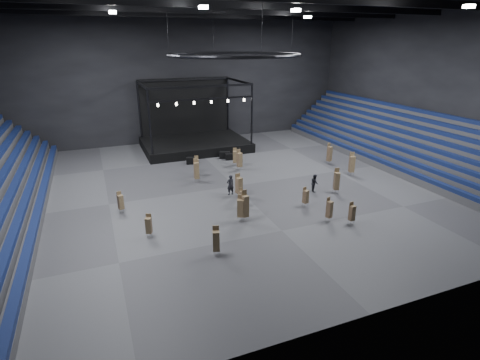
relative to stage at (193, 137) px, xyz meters
name	(u,v)px	position (x,y,z in m)	size (l,w,h in m)	color
floor	(235,186)	(0.00, -16.24, -1.45)	(50.00, 50.00, 0.00)	#454547
wall_back	(183,79)	(0.00, 4.76, 7.55)	(50.00, 0.20, 18.00)	black
wall_front	(394,159)	(0.00, -37.24, 7.55)	(50.00, 0.20, 18.00)	black
wall_right	(430,87)	(25.00, -16.24, 7.55)	(0.20, 42.00, 18.00)	black
bleachers_right	(407,148)	(22.94, -16.24, 0.28)	(7.20, 40.00, 6.40)	#454447
stage	(193,137)	(0.00, 0.00, 0.00)	(14.00, 10.00, 9.20)	black
truss_ring	(234,55)	(0.00, -16.24, 11.55)	(12.30, 12.30, 5.15)	black
roof_girders	(234,5)	(0.00, -16.24, 15.75)	(49.00, 30.35, 0.70)	black
floodlights	(252,9)	(0.00, -20.24, 15.15)	(28.60, 16.60, 0.25)	white
flight_case_left	(191,161)	(-2.25, -7.26, -1.03)	(1.25, 0.63, 0.83)	black
flight_case_mid	(230,157)	(2.76, -7.39, -1.05)	(1.20, 0.60, 0.80)	black
flight_case_right	(225,155)	(2.32, -6.58, -1.01)	(1.33, 0.66, 0.89)	black
chair_stack_0	(306,196)	(4.16, -23.36, -0.45)	(0.53, 0.53, 1.86)	silver
chair_stack_1	(329,153)	(13.38, -13.56, -0.10)	(0.61, 0.61, 2.64)	silver
chair_stack_2	(121,202)	(-11.55, -18.50, -0.41)	(0.55, 0.55, 1.96)	silver
chair_stack_3	(245,206)	(-2.05, -24.01, -0.06)	(0.54, 0.54, 2.73)	silver
chair_stack_4	(235,156)	(2.48, -9.83, -0.31)	(0.58, 0.58, 2.17)	silver
chair_stack_5	(239,185)	(-0.68, -19.13, -0.18)	(0.65, 0.65, 2.38)	silver
chair_stack_6	(239,159)	(2.37, -11.62, -0.15)	(0.62, 0.62, 2.49)	silver
chair_stack_7	(240,208)	(-2.43, -23.91, -0.21)	(0.71, 0.71, 2.32)	silver
chair_stack_8	(216,240)	(-5.98, -28.22, -0.28)	(0.58, 0.58, 2.23)	silver
chair_stack_9	(337,181)	(8.61, -21.76, -0.12)	(0.62, 0.62, 2.59)	silver
chair_stack_10	(352,164)	(13.27, -18.03, -0.05)	(0.67, 0.67, 2.69)	silver
chair_stack_11	(197,165)	(-2.76, -11.60, -0.27)	(0.55, 0.55, 2.27)	silver
chair_stack_12	(149,225)	(-9.96, -23.86, -0.42)	(0.57, 0.57, 1.92)	silver
chair_stack_13	(242,197)	(-1.32, -21.56, -0.40)	(0.58, 0.58, 1.96)	silver
chair_stack_14	(196,170)	(-3.34, -13.60, -0.11)	(0.50, 0.50, 2.62)	silver
chair_stack_15	(352,213)	(5.87, -27.78, -0.43)	(0.44, 0.44, 1.93)	silver
chair_stack_16	(329,209)	(4.43, -26.66, -0.34)	(0.54, 0.54, 2.14)	silver
man_center	(230,185)	(-1.21, -18.22, -0.43)	(0.74, 0.49, 2.04)	black
crew_member	(315,183)	(6.92, -20.50, -0.56)	(0.87, 0.67, 1.78)	black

